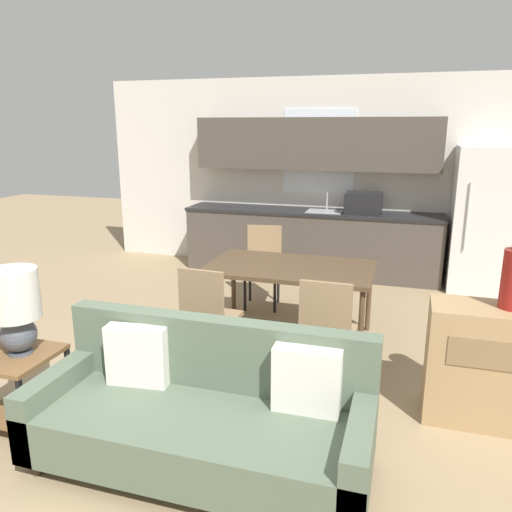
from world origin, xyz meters
name	(u,v)px	position (x,y,z in m)	size (l,w,h in m)	color
ground_plane	(179,456)	(0.00, 0.00, 0.00)	(20.00, 20.00, 0.00)	#9E8460
wall_back	(317,175)	(0.00, 4.63, 1.35)	(6.40, 0.07, 2.70)	silver
kitchen_counter	(313,214)	(0.01, 4.33, 0.84)	(3.55, 0.65, 2.15)	#4C443D
refrigerator	(483,220)	(2.19, 4.23, 0.90)	(0.74, 0.74, 1.80)	white
dining_table	(290,272)	(0.24, 2.01, 0.68)	(1.58, 0.93, 0.74)	brown
couch	(204,414)	(0.18, 0.01, 0.33)	(2.05, 0.80, 0.87)	#3D2D1E
side_table	(18,378)	(-1.20, -0.01, 0.37)	(0.51, 0.51, 0.54)	brown
table_lamp	(15,305)	(-1.17, 0.02, 0.89)	(0.33, 0.33, 0.59)	#4C515B
dining_chair_near_left	(208,313)	(-0.27, 1.16, 0.51)	(0.44, 0.44, 0.92)	#997A56
dining_chair_far_left	(263,262)	(-0.27, 2.84, 0.51)	(0.47, 0.47, 0.92)	#997A56
dining_chair_near_right	(327,328)	(0.75, 1.14, 0.51)	(0.43, 0.43, 0.92)	#997A56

